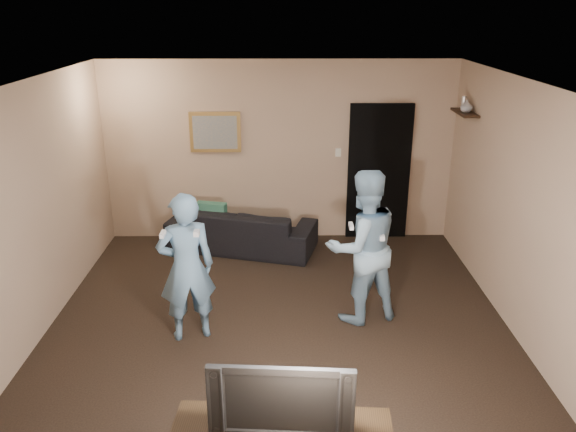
{
  "coord_description": "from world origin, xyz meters",
  "views": [
    {
      "loc": [
        0.04,
        -5.36,
        3.29
      ],
      "look_at": [
        0.11,
        0.3,
        1.15
      ],
      "focal_mm": 35.0,
      "sensor_mm": 36.0,
      "label": 1
    }
  ],
  "objects_px": {
    "wii_player_left": "(186,268)",
    "wii_player_right": "(362,247)",
    "sofa": "(242,229)",
    "television": "(282,394)"
  },
  "relations": [
    {
      "from": "wii_player_left",
      "to": "wii_player_right",
      "type": "bearing_deg",
      "value": 11.06
    },
    {
      "from": "wii_player_left",
      "to": "wii_player_right",
      "type": "xyz_separation_m",
      "value": [
        1.83,
        0.36,
        0.06
      ]
    },
    {
      "from": "sofa",
      "to": "television",
      "type": "xyz_separation_m",
      "value": [
        0.57,
        -4.27,
        0.51
      ]
    },
    {
      "from": "sofa",
      "to": "television",
      "type": "bearing_deg",
      "value": 112.93
    },
    {
      "from": "sofa",
      "to": "wii_player_left",
      "type": "xyz_separation_m",
      "value": [
        -0.4,
        -2.27,
        0.5
      ]
    },
    {
      "from": "wii_player_right",
      "to": "television",
      "type": "bearing_deg",
      "value": -110.2
    },
    {
      "from": "wii_player_left",
      "to": "wii_player_right",
      "type": "height_order",
      "value": "wii_player_right"
    },
    {
      "from": "television",
      "to": "wii_player_left",
      "type": "bearing_deg",
      "value": 119.69
    },
    {
      "from": "television",
      "to": "wii_player_right",
      "type": "height_order",
      "value": "wii_player_right"
    },
    {
      "from": "wii_player_right",
      "to": "wii_player_left",
      "type": "bearing_deg",
      "value": -168.94
    }
  ]
}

